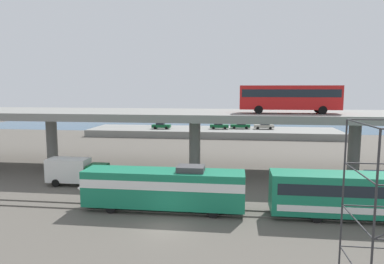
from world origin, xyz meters
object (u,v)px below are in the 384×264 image
train_locomotive (156,186)px  service_truck_east (76,171)px  parked_car_0 (240,125)px  parked_car_3 (219,126)px  transit_bus_on_overpass (289,97)px  parked_car_2 (161,126)px  parked_car_1 (264,126)px

train_locomotive → service_truck_east: (-10.94, 6.92, -0.56)m
train_locomotive → parked_car_0: train_locomotive is taller
parked_car_0 → parked_car_3: (-4.93, -1.08, -0.00)m
transit_bus_on_overpass → parked_car_2: 43.23m
train_locomotive → parked_car_2: bearing=-78.2°
service_truck_east → parked_car_2: service_truck_east is taller
transit_bus_on_overpass → parked_car_3: bearing=-74.4°
train_locomotive → parked_car_0: (8.11, 51.95, 0.10)m
train_locomotive → parked_car_1: 53.57m
service_truck_east → parked_car_3: 46.17m
service_truck_east → parked_car_1: (24.47, 44.92, 0.65)m
service_truck_east → parked_car_3: size_ratio=1.58×
parked_car_1 → parked_car_3: 10.39m
parked_car_0 → service_truck_east: bearing=67.1°
parked_car_0 → parked_car_3: 5.05m
train_locomotive → parked_car_2: train_locomotive is taller
service_truck_east → train_locomotive: bearing=-32.3°
transit_bus_on_overpass → parked_car_1: bearing=-90.1°
service_truck_east → transit_bus_on_overpass: bearing=16.2°
service_truck_east → parked_car_0: size_ratio=1.48×
service_truck_east → parked_car_3: service_truck_east is taller
parked_car_1 → parked_car_0: bearing=-1.3°
transit_bus_on_overpass → parked_car_1: 38.61m
parked_car_1 → parked_car_3: size_ratio=1.06×
parked_car_2 → parked_car_3: (13.44, 1.57, 0.00)m
parked_car_0 → parked_car_2: bearing=8.2°
train_locomotive → parked_car_1: train_locomotive is taller
parked_car_1 → parked_car_3: same height
parked_car_2 → service_truck_east: bearing=-90.9°
transit_bus_on_overpass → parked_car_3: size_ratio=2.79×
train_locomotive → parked_car_1: bearing=-104.6°
transit_bus_on_overpass → parked_car_2: size_ratio=2.79×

